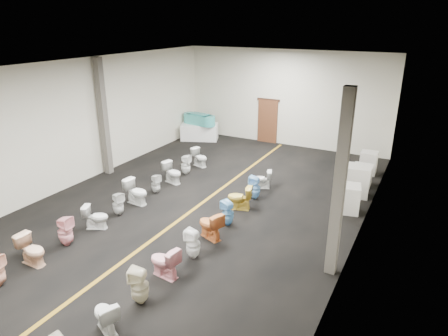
{
  "coord_description": "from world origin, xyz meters",
  "views": [
    {
      "loc": [
        6.34,
        -10.0,
        5.79
      ],
      "look_at": [
        0.47,
        1.0,
        1.11
      ],
      "focal_mm": 32.0,
      "sensor_mm": 36.0,
      "label": 1
    }
  ],
  "objects_px": {
    "toilet_left_3": "(65,231)",
    "toilet_right_7": "(240,198)",
    "toilet_right_2": "(140,286)",
    "toilet_left_5": "(118,204)",
    "toilet_right_4": "(193,244)",
    "toilet_right_1": "(105,315)",
    "toilet_right_6": "(228,213)",
    "toilet_right_9": "(262,179)",
    "toilet_left_9": "(186,165)",
    "toilet_right_8": "(255,187)",
    "appliance_crate_b": "(357,181)",
    "appliance_crate_a": "(348,198)",
    "bathtub": "(199,119)",
    "appliance_crate_c": "(362,175)",
    "toilet_left_6": "(136,192)",
    "toilet_right_3": "(164,262)",
    "toilet_right_5": "(210,225)",
    "toilet_left_7": "(156,184)",
    "appliance_crate_d": "(368,163)",
    "toilet_left_4": "(96,217)",
    "toilet_left_10": "(200,157)",
    "toilet_left_8": "(173,173)",
    "display_table": "(200,132)",
    "toilet_left_2": "(32,250)"
  },
  "relations": [
    {
      "from": "toilet_left_2",
      "to": "toilet_right_3",
      "type": "height_order",
      "value": "toilet_right_3"
    },
    {
      "from": "toilet_left_3",
      "to": "toilet_right_7",
      "type": "bearing_deg",
      "value": -42.87
    },
    {
      "from": "bathtub",
      "to": "appliance_crate_c",
      "type": "height_order",
      "value": "bathtub"
    },
    {
      "from": "toilet_right_8",
      "to": "toilet_left_10",
      "type": "bearing_deg",
      "value": -124.25
    },
    {
      "from": "appliance_crate_c",
      "to": "toilet_left_7",
      "type": "height_order",
      "value": "appliance_crate_c"
    },
    {
      "from": "bathtub",
      "to": "toilet_right_5",
      "type": "xyz_separation_m",
      "value": [
        5.36,
        -8.22,
        -0.66
      ]
    },
    {
      "from": "toilet_right_5",
      "to": "toilet_right_2",
      "type": "bearing_deg",
      "value": 21.52
    },
    {
      "from": "display_table",
      "to": "appliance_crate_d",
      "type": "height_order",
      "value": "appliance_crate_d"
    },
    {
      "from": "toilet_left_8",
      "to": "display_table",
      "type": "bearing_deg",
      "value": 34.53
    },
    {
      "from": "appliance_crate_c",
      "to": "toilet_right_3",
      "type": "bearing_deg",
      "value": -111.0
    },
    {
      "from": "toilet_left_6",
      "to": "toilet_right_1",
      "type": "bearing_deg",
      "value": -142.56
    },
    {
      "from": "toilet_right_6",
      "to": "appliance_crate_c",
      "type": "bearing_deg",
      "value": 172.03
    },
    {
      "from": "toilet_left_3",
      "to": "toilet_left_7",
      "type": "relative_size",
      "value": 1.23
    },
    {
      "from": "toilet_left_7",
      "to": "toilet_right_2",
      "type": "height_order",
      "value": "toilet_right_2"
    },
    {
      "from": "toilet_right_2",
      "to": "toilet_right_7",
      "type": "bearing_deg",
      "value": 163.66
    },
    {
      "from": "toilet_right_1",
      "to": "toilet_left_3",
      "type": "bearing_deg",
      "value": -95.41
    },
    {
      "from": "bathtub",
      "to": "appliance_crate_c",
      "type": "xyz_separation_m",
      "value": [
        8.39,
        -2.21,
        -0.69
      ]
    },
    {
      "from": "toilet_left_10",
      "to": "toilet_right_8",
      "type": "height_order",
      "value": "toilet_right_8"
    },
    {
      "from": "toilet_left_6",
      "to": "toilet_left_9",
      "type": "relative_size",
      "value": 1.03
    },
    {
      "from": "toilet_left_2",
      "to": "toilet_right_8",
      "type": "xyz_separation_m",
      "value": [
        3.32,
        6.17,
        0.02
      ]
    },
    {
      "from": "toilet_right_8",
      "to": "toilet_right_1",
      "type": "bearing_deg",
      "value": -5.44
    },
    {
      "from": "appliance_crate_c",
      "to": "toilet_left_6",
      "type": "height_order",
      "value": "toilet_left_6"
    },
    {
      "from": "appliance_crate_b",
      "to": "toilet_left_7",
      "type": "relative_size",
      "value": 1.54
    },
    {
      "from": "toilet_left_6",
      "to": "toilet_right_8",
      "type": "distance_m",
      "value": 3.97
    },
    {
      "from": "appliance_crate_a",
      "to": "toilet_left_10",
      "type": "relative_size",
      "value": 1.18
    },
    {
      "from": "toilet_right_3",
      "to": "toilet_right_9",
      "type": "distance_m",
      "value": 6.02
    },
    {
      "from": "appliance_crate_b",
      "to": "toilet_left_4",
      "type": "relative_size",
      "value": 1.48
    },
    {
      "from": "appliance_crate_a",
      "to": "toilet_left_10",
      "type": "height_order",
      "value": "appliance_crate_a"
    },
    {
      "from": "toilet_left_9",
      "to": "toilet_right_8",
      "type": "relative_size",
      "value": 0.99
    },
    {
      "from": "toilet_left_3",
      "to": "appliance_crate_b",
      "type": "bearing_deg",
      "value": -47.21
    },
    {
      "from": "toilet_right_6",
      "to": "appliance_crate_d",
      "type": "bearing_deg",
      "value": 177.24
    },
    {
      "from": "appliance_crate_c",
      "to": "toilet_right_4",
      "type": "xyz_separation_m",
      "value": [
        -2.92,
        -7.07,
        0.02
      ]
    },
    {
      "from": "toilet_left_3",
      "to": "toilet_right_1",
      "type": "bearing_deg",
      "value": -125.94
    },
    {
      "from": "toilet_left_10",
      "to": "toilet_right_3",
      "type": "relative_size",
      "value": 0.95
    },
    {
      "from": "appliance_crate_a",
      "to": "toilet_left_9",
      "type": "bearing_deg",
      "value": 177.48
    },
    {
      "from": "toilet_left_10",
      "to": "toilet_right_2",
      "type": "relative_size",
      "value": 0.88
    },
    {
      "from": "toilet_right_7",
      "to": "appliance_crate_c",
      "type": "bearing_deg",
      "value": 126.87
    },
    {
      "from": "toilet_left_8",
      "to": "toilet_right_1",
      "type": "distance_m",
      "value": 7.62
    },
    {
      "from": "toilet_left_4",
      "to": "toilet_left_9",
      "type": "xyz_separation_m",
      "value": [
        -0.07,
        4.87,
        0.04
      ]
    },
    {
      "from": "appliance_crate_d",
      "to": "toilet_right_9",
      "type": "relative_size",
      "value": 1.31
    },
    {
      "from": "toilet_right_2",
      "to": "toilet_left_9",
      "type": "bearing_deg",
      "value": -171.69
    },
    {
      "from": "toilet_left_7",
      "to": "toilet_right_9",
      "type": "bearing_deg",
      "value": -42.71
    },
    {
      "from": "toilet_right_1",
      "to": "appliance_crate_b",
      "type": "bearing_deg",
      "value": -174.0
    },
    {
      "from": "toilet_right_6",
      "to": "toilet_right_9",
      "type": "bearing_deg",
      "value": -154.4
    },
    {
      "from": "toilet_right_8",
      "to": "toilet_left_5",
      "type": "bearing_deg",
      "value": -51.29
    },
    {
      "from": "appliance_crate_c",
      "to": "toilet_right_3",
      "type": "xyz_separation_m",
      "value": [
        -3.1,
        -8.07,
        0.02
      ]
    },
    {
      "from": "toilet_left_5",
      "to": "toilet_right_5",
      "type": "distance_m",
      "value": 3.25
    },
    {
      "from": "toilet_left_5",
      "to": "toilet_right_4",
      "type": "xyz_separation_m",
      "value": [
        3.35,
        -0.93,
        0.03
      ]
    },
    {
      "from": "bathtub",
      "to": "toilet_right_1",
      "type": "relative_size",
      "value": 2.6
    },
    {
      "from": "toilet_right_2",
      "to": "toilet_right_6",
      "type": "height_order",
      "value": "toilet_right_2"
    }
  ]
}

